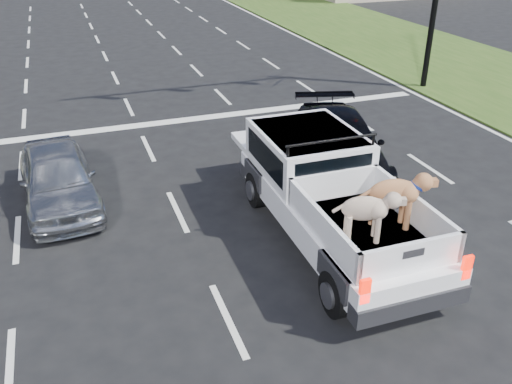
% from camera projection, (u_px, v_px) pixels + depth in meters
% --- Properties ---
extents(ground, '(160.00, 160.00, 0.00)m').
position_uv_depth(ground, '(320.00, 298.00, 9.86)').
color(ground, black).
rests_on(ground, ground).
extents(road_markings, '(17.75, 60.00, 0.01)m').
position_uv_depth(road_markings, '(218.00, 159.00, 15.33)').
color(road_markings, silver).
rests_on(road_markings, ground).
extents(pickup_truck, '(2.36, 5.98, 2.23)m').
position_uv_depth(pickup_truck, '(330.00, 193.00, 11.26)').
color(pickup_truck, black).
rests_on(pickup_truck, ground).
extents(silver_sedan, '(1.91, 4.17, 1.38)m').
position_uv_depth(silver_sedan, '(58.00, 178.00, 12.68)').
color(silver_sedan, '#A5A8AC').
rests_on(silver_sedan, ground).
extents(black_coupe, '(3.41, 5.49, 1.48)m').
position_uv_depth(black_coupe, '(339.00, 145.00, 14.31)').
color(black_coupe, black).
rests_on(black_coupe, ground).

